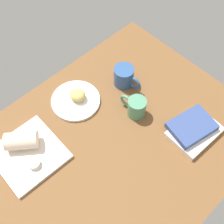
# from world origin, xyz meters

# --- Properties ---
(dining_table) EXTENTS (1.10, 0.90, 0.04)m
(dining_table) POSITION_xyz_m (0.00, 0.00, 0.02)
(dining_table) COLOR brown
(dining_table) RESTS_ON ground
(round_plate) EXTENTS (0.22, 0.22, 0.01)m
(round_plate) POSITION_xyz_m (0.01, -0.26, 0.05)
(round_plate) COLOR white
(round_plate) RESTS_ON dining_table
(scone_pastry) EXTENTS (0.08, 0.09, 0.05)m
(scone_pastry) POSITION_xyz_m (-0.01, -0.26, 0.08)
(scone_pastry) COLOR tan
(scone_pastry) RESTS_ON round_plate
(square_plate) EXTENTS (0.26, 0.26, 0.02)m
(square_plate) POSITION_xyz_m (0.31, -0.19, 0.05)
(square_plate) COLOR silver
(square_plate) RESTS_ON dining_table
(sauce_cup) EXTENTS (0.05, 0.05, 0.02)m
(sauce_cup) POSITION_xyz_m (0.32, -0.13, 0.07)
(sauce_cup) COLOR silver
(sauce_cup) RESTS_ON square_plate
(breakfast_wrap) EXTENTS (0.14, 0.14, 0.07)m
(breakfast_wrap) POSITION_xyz_m (0.30, -0.24, 0.09)
(breakfast_wrap) COLOR beige
(breakfast_wrap) RESTS_ON square_plate
(book_stack) EXTENTS (0.21, 0.18, 0.05)m
(book_stack) POSITION_xyz_m (-0.24, 0.20, 0.06)
(book_stack) COLOR silver
(book_stack) RESTS_ON dining_table
(coffee_mug) EXTENTS (0.08, 0.13, 0.09)m
(coffee_mug) POSITION_xyz_m (-0.14, -0.04, 0.09)
(coffee_mug) COLOR #4C8C6B
(coffee_mug) RESTS_ON dining_table
(second_mug) EXTENTS (0.09, 0.14, 0.10)m
(second_mug) POSITION_xyz_m (-0.22, -0.19, 0.09)
(second_mug) COLOR #2D518C
(second_mug) RESTS_ON dining_table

